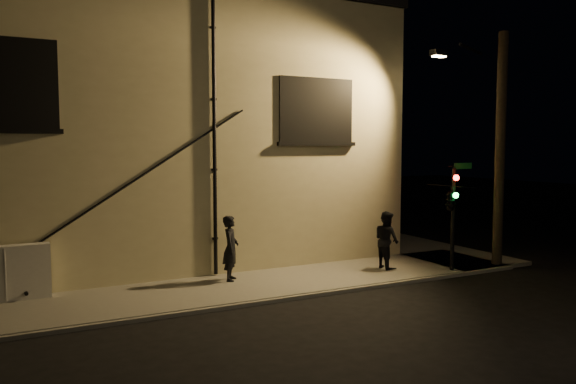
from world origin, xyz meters
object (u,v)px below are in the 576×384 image
traffic_signal (451,199)px  streetlamp_pole (497,145)px  utility_cabinet (5,274)px  pedestrian_a (231,248)px  pedestrian_b (387,240)px

traffic_signal → streetlamp_pole: bearing=5.4°
traffic_signal → utility_cabinet: bearing=168.1°
pedestrian_a → pedestrian_b: bearing=-69.8°
streetlamp_pole → pedestrian_a: bearing=168.0°
streetlamp_pole → pedestrian_b: bearing=163.5°
utility_cabinet → pedestrian_a: pedestrian_a is taller
utility_cabinet → pedestrian_a: 5.67m
traffic_signal → streetlamp_pole: size_ratio=0.44×
utility_cabinet → pedestrian_a: size_ratio=1.13×
pedestrian_a → streetlamp_pole: (8.30, -1.77, 2.89)m
pedestrian_b → streetlamp_pole: bearing=-104.3°
traffic_signal → streetlamp_pole: streetlamp_pole is taller
utility_cabinet → traffic_signal: traffic_signal is taller
streetlamp_pole → traffic_signal: bearing=-174.6°
pedestrian_b → streetlamp_pole: 4.65m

